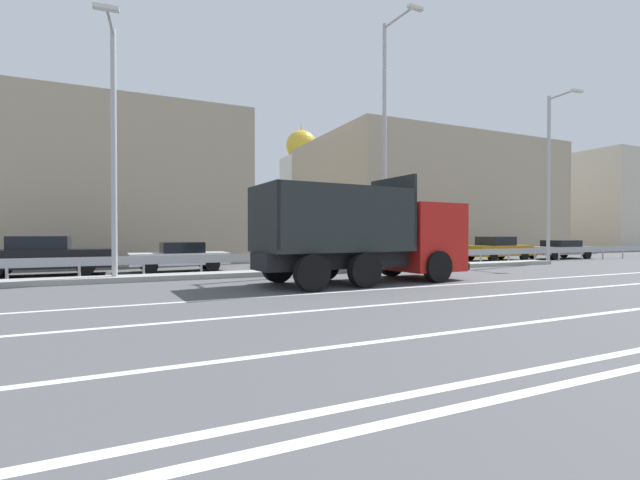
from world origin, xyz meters
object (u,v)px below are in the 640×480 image
at_px(parked_car_4, 310,252).
at_px(parked_car_7, 560,249).
at_px(parked_car_3, 180,256).
at_px(parked_car_6, 497,248).
at_px(street_lamp_2, 386,136).
at_px(median_road_sign, 425,240).
at_px(parked_car_2, 44,256).
at_px(dump_truck, 386,242).
at_px(church_tower, 301,191).
at_px(street_lamp_1, 113,141).
at_px(street_lamp_3, 551,172).
at_px(parked_car_5, 421,250).

xyz_separation_m(parked_car_4, parked_car_7, (17.29, -0.76, -0.06)).
height_order(parked_car_3, parked_car_6, parked_car_6).
bearing_deg(street_lamp_2, parked_car_3, 156.88).
distance_m(median_road_sign, parked_car_6, 8.34).
bearing_deg(median_road_sign, street_lamp_2, -173.46).
xyz_separation_m(street_lamp_2, parked_car_6, (10.07, 3.25, -5.11)).
relative_size(parked_car_2, parked_car_7, 0.97).
xyz_separation_m(street_lamp_2, parked_car_7, (15.27, 2.91, -5.21)).
bearing_deg(dump_truck, parked_car_3, -142.19).
distance_m(parked_car_3, church_tower, 27.85).
bearing_deg(parked_car_4, dump_truck, 2.04).
distance_m(median_road_sign, street_lamp_1, 13.36).
height_order(median_road_sign, parked_car_7, median_road_sign).
bearing_deg(median_road_sign, parked_car_7, 11.53).
height_order(street_lamp_1, parked_car_7, street_lamp_1).
bearing_deg(street_lamp_3, parked_car_7, 30.89).
bearing_deg(parked_car_7, street_lamp_1, 98.26).
relative_size(parked_car_2, church_tower, 0.35).
relative_size(street_lamp_3, parked_car_3, 2.24).
bearing_deg(median_road_sign, dump_truck, -141.80).
xyz_separation_m(parked_car_2, parked_car_6, (23.17, -0.45, -0.04)).
relative_size(street_lamp_1, parked_car_5, 1.72).
bearing_deg(parked_car_7, median_road_sign, 103.61).
xyz_separation_m(parked_car_6, parked_car_7, (5.20, -0.34, -0.09)).
distance_m(parked_car_3, parked_car_4, 6.13).
xyz_separation_m(median_road_sign, parked_car_3, (-10.45, 3.21, -0.69)).
distance_m(dump_truck, street_lamp_3, 13.71).
bearing_deg(parked_car_6, parked_car_2, -93.11).
bearing_deg(dump_truck, median_road_sign, 124.75).
bearing_deg(parked_car_2, dump_truck, 56.88).
relative_size(parked_car_3, parked_car_4, 0.87).
distance_m(dump_truck, parked_car_7, 18.56).
bearing_deg(parked_car_6, parked_car_4, -93.99).
bearing_deg(parked_car_5, parked_car_6, 87.77).
relative_size(parked_car_4, church_tower, 0.35).
height_order(median_road_sign, street_lamp_2, street_lamp_2).
xyz_separation_m(street_lamp_3, parked_car_2, (-23.68, 3.59, -4.20)).
bearing_deg(parked_car_4, median_road_sign, 55.42).
bearing_deg(dump_truck, parked_car_2, -126.11).
height_order(street_lamp_3, parked_car_7, street_lamp_3).
distance_m(street_lamp_3, parked_car_7, 6.98).
relative_size(median_road_sign, street_lamp_3, 0.28).
bearing_deg(parked_car_4, street_lamp_1, -63.91).
relative_size(dump_truck, median_road_sign, 2.94).
bearing_deg(parked_car_3, parked_car_2, 85.62).
bearing_deg(church_tower, parked_car_2, -131.51).
height_order(parked_car_3, parked_car_5, parked_car_5).
distance_m(parked_car_2, parked_car_5, 17.60).
relative_size(street_lamp_2, parked_car_3, 2.64).
xyz_separation_m(street_lamp_1, church_tower, (17.51, 26.17, 1.47)).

